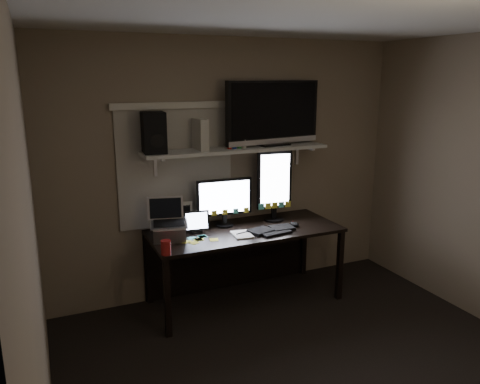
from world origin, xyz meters
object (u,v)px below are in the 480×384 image
monitor_landscape (224,202)px  keyboard (271,229)px  monitor_portrait (274,185)px  laptop (169,220)px  tv (273,113)px  desk (240,243)px  mouse (295,224)px  cup (166,248)px  speaker (154,133)px  game_console (200,134)px  tablet (196,222)px

monitor_landscape → keyboard: bearing=-38.4°
monitor_portrait → laptop: bearing=-168.3°
monitor_portrait → tv: tv is taller
desk → mouse: 0.56m
monitor_portrait → tv: size_ratio=0.69×
monitor_landscape → desk: bearing=-17.3°
keyboard → tv: size_ratio=0.43×
cup → speaker: speaker is taller
monitor_portrait → tv: 0.70m
keyboard → mouse: size_ratio=4.00×
cup → tv: tv is taller
keyboard → tv: (0.18, 0.35, 1.05)m
cup → tv: 1.68m
mouse → laptop: size_ratio=0.31×
game_console → monitor_portrait: bearing=-8.2°
monitor_landscape → speaker: 0.95m
desk → laptop: (-0.73, -0.11, 0.36)m
mouse → tablet: tablet is taller
desk → laptop: size_ratio=5.02×
keyboard → speaker: bearing=152.6°
tablet → laptop: 0.30m
monitor_landscape → laptop: bearing=-160.3°
monitor_landscape → tv: 0.98m
monitor_landscape → tv: tv is taller
desk → monitor_landscape: (-0.14, 0.05, 0.41)m
mouse → game_console: 1.24m
cup → laptop: bearing=70.3°
monitor_portrait → laptop: size_ratio=1.99×
mouse → tv: (-0.09, 0.31, 1.04)m
keyboard → game_console: size_ratio=1.58×
mouse → game_console: (-0.83, 0.33, 0.87)m
tv → mouse: bearing=-82.4°
monitor_portrait → tablet: bearing=-171.5°
tv → speaker: 1.18m
speaker → keyboard: bearing=-14.5°
monitor_landscape → monitor_portrait: 0.54m
keyboard → tv: 1.12m
tablet → tv: (0.84, 0.12, 0.96)m
keyboard → game_console: game_console is taller
desk → mouse: (0.48, -0.23, 0.20)m
desk → game_console: size_ratio=6.38×
cup → monitor_portrait: bearing=21.2°
desk → tablet: tablet is taller
laptop → tv: tv is taller
mouse → tablet: bearing=166.0°
mouse → tablet: size_ratio=0.47×
keyboard → laptop: 0.96m
monitor_portrait → mouse: 0.43m
game_console → desk: bearing=-18.5°
tablet → cup: size_ratio=1.99×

